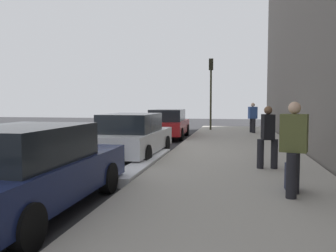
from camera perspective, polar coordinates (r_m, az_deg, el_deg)
name	(u,v)px	position (r m, az deg, el deg)	size (l,w,h in m)	color
ground_plane	(140,156)	(12.41, -4.56, -4.93)	(56.00, 56.00, 0.00)	#28282B
sidewalk	(236,157)	(11.97, 10.92, -4.95)	(28.00, 4.60, 0.15)	#A39E93
lane_stripe_centre	(55,154)	(13.60, -17.72, -4.31)	(28.00, 0.14, 0.01)	gold
snow_bank_curb	(145,164)	(10.30, -3.73, -6.13)	(5.02, 0.56, 0.22)	white
parked_car_navy	(29,170)	(6.45, -21.53, -6.60)	(4.78, 1.92, 1.51)	black
parked_car_white	(132,136)	(11.98, -5.78, -1.60)	(4.53, 1.96, 1.51)	black
parked_car_red	(168,124)	(18.58, 0.01, 0.37)	(4.63, 2.01, 1.51)	black
pedestrian_black_coat	(268,135)	(9.63, 15.80, -1.47)	(0.48, 0.54, 1.65)	black
pedestrian_olive_coat	(294,146)	(6.96, 19.63, -3.06)	(0.57, 0.54, 1.76)	black
pedestrian_blue_coat	(253,117)	(20.66, 13.52, 1.45)	(0.54, 0.53, 1.70)	black
traffic_light_pole	(211,82)	(22.40, 6.95, 7.06)	(0.35, 0.26, 4.44)	#2D2D19
rolling_suitcase	(291,177)	(7.49, 19.28, -7.76)	(0.34, 0.22, 0.89)	#191E38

